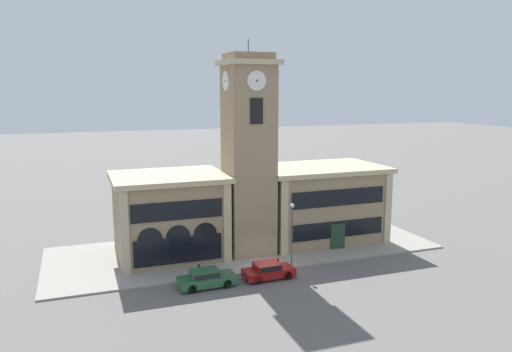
% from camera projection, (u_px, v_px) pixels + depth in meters
% --- Properties ---
extents(ground_plane, '(300.00, 300.00, 0.00)m').
position_uv_depth(ground_plane, '(269.00, 271.00, 41.87)').
color(ground_plane, '#605E5B').
extents(sidewalk_kerb, '(36.10, 12.68, 0.15)m').
position_uv_depth(sidewalk_kerb, '(245.00, 248.00, 47.72)').
color(sidewalk_kerb, gray).
rests_on(sidewalk_kerb, ground_plane).
extents(clock_tower, '(4.77, 4.77, 19.39)m').
position_uv_depth(clock_tower, '(249.00, 156.00, 45.00)').
color(clock_tower, '#937A5B').
rests_on(clock_tower, ground_plane).
extents(town_hall_left_wing, '(10.05, 8.32, 7.58)m').
position_uv_depth(town_hall_left_wing, '(170.00, 215.00, 45.15)').
color(town_hall_left_wing, '#937A5B').
rests_on(town_hall_left_wing, ground_plane).
extents(town_hall_right_wing, '(12.42, 8.32, 7.53)m').
position_uv_depth(town_hall_right_wing, '(320.00, 203.00, 50.32)').
color(town_hall_right_wing, '#937A5B').
rests_on(town_hall_right_wing, ground_plane).
extents(parked_car_near, '(4.52, 1.95, 1.40)m').
position_uv_depth(parked_car_near, '(206.00, 278.00, 38.43)').
color(parked_car_near, '#285633').
rests_on(parked_car_near, ground_plane).
extents(parked_car_mid, '(4.18, 1.96, 1.31)m').
position_uv_depth(parked_car_mid, '(268.00, 270.00, 40.18)').
color(parked_car_mid, maroon).
rests_on(parked_car_mid, ground_plane).
extents(street_lamp, '(0.36, 0.36, 5.45)m').
position_uv_depth(street_lamp, '(292.00, 225.00, 42.30)').
color(street_lamp, '#4C4C51').
rests_on(street_lamp, sidewalk_kerb).
extents(bollard, '(0.18, 0.18, 1.06)m').
position_uv_depth(bollard, '(199.00, 271.00, 40.18)').
color(bollard, black).
rests_on(bollard, sidewalk_kerb).
extents(fire_hydrant, '(0.22, 0.22, 0.87)m').
position_uv_depth(fire_hydrant, '(278.00, 262.00, 42.44)').
color(fire_hydrant, red).
rests_on(fire_hydrant, sidewalk_kerb).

